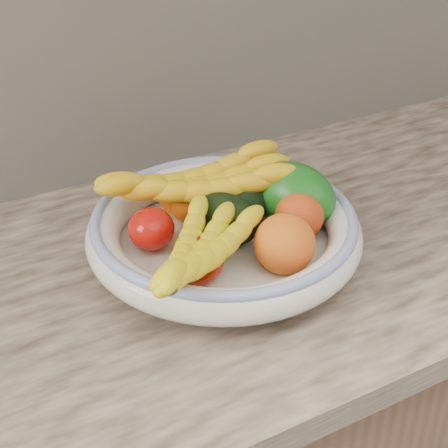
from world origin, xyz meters
TOP-DOWN VIEW (x-y plane):
  - fruit_bowl at (0.00, 1.66)m, footprint 0.39×0.39m
  - clementine_back_left at (-0.02, 1.77)m, footprint 0.07×0.07m
  - clementine_back_right at (0.02, 1.76)m, footprint 0.07×0.07m
  - clementine_back_mid at (0.01, 1.74)m, footprint 0.05×0.05m
  - clementine_extra at (-0.02, 1.74)m, footprint 0.06×0.06m
  - tomato_left at (-0.10, 1.69)m, footprint 0.07×0.07m
  - tomato_near_left at (-0.07, 1.60)m, footprint 0.09×0.09m
  - avocado_center at (0.00, 1.67)m, footprint 0.11×0.13m
  - avocado_right at (0.06, 1.70)m, footprint 0.12×0.12m
  - green_mango at (0.11, 1.66)m, footprint 0.16×0.17m
  - peach_front at (0.04, 1.57)m, footprint 0.09×0.09m
  - peach_right at (0.10, 1.62)m, footprint 0.07×0.07m
  - banana_bunch_back at (-0.01, 1.73)m, footprint 0.32×0.17m
  - banana_bunch_front at (-0.08, 1.58)m, footprint 0.26×0.25m

SIDE VIEW (x-z plane):
  - fruit_bowl at x=0.00m, z-range 0.91..0.99m
  - clementine_back_left at x=-0.02m, z-range 0.93..0.98m
  - clementine_back_right at x=0.02m, z-range 0.93..0.98m
  - clementine_back_mid at x=0.01m, z-range 0.93..0.98m
  - clementine_extra at x=-0.02m, z-range 0.93..0.98m
  - tomato_left at x=-0.10m, z-range 0.93..0.99m
  - tomato_near_left at x=-0.07m, z-range 0.93..0.99m
  - avocado_center at x=0.00m, z-range 0.93..1.00m
  - avocado_right at x=0.06m, z-range 0.93..1.00m
  - peach_front at x=0.04m, z-range 0.92..1.01m
  - peach_right at x=0.10m, z-range 0.93..1.00m
  - green_mango at x=0.11m, z-range 0.92..1.04m
  - banana_bunch_front at x=-0.08m, z-range 0.95..1.02m
  - banana_bunch_back at x=-0.01m, z-range 0.94..1.03m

